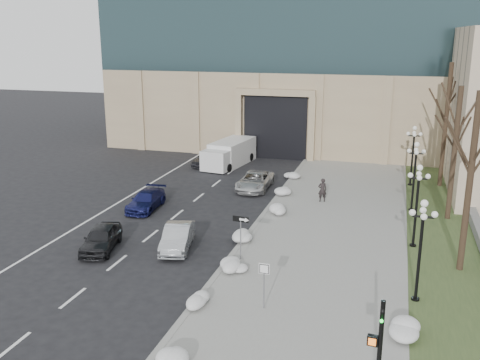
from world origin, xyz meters
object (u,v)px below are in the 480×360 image
object	(u,v)px
lamppost_d	(413,148)
box_truck	(229,154)
car_c	(146,200)
lamppost_c	(415,167)
car_b	(177,237)
keep_sign	(264,276)
lamppost_b	(417,195)
lamppost_a	(421,237)
car_d	(255,181)
pedestrian	(322,190)
one_way_sign	(243,225)
car_a	(101,238)
car_e	(208,158)
traffic_signal	(378,355)

from	to	relation	value
lamppost_d	box_truck	bearing A→B (deg)	170.39
car_c	lamppost_c	world-z (taller)	lamppost_c
car_b	keep_sign	xyz separation A→B (m)	(6.24, -5.32, 0.94)
lamppost_b	keep_sign	bearing A→B (deg)	-124.45
car_b	lamppost_c	world-z (taller)	lamppost_c
car_c	lamppost_a	bearing A→B (deg)	-30.40
car_d	box_truck	xyz separation A→B (m)	(-4.22, 6.91, 0.39)
lamppost_b	lamppost_c	distance (m)	6.50
car_d	lamppost_b	bearing A→B (deg)	-37.75
pedestrian	lamppost_a	world-z (taller)	lamppost_a
box_truck	one_way_sign	distance (m)	21.33
car_c	box_truck	distance (m)	13.74
car_c	pedestrian	distance (m)	12.22
pedestrian	one_way_sign	world-z (taller)	one_way_sign
car_a	car_e	bearing A→B (deg)	79.05
car_c	lamppost_b	distance (m)	17.56
lamppost_b	one_way_sign	bearing A→B (deg)	-152.54
lamppost_c	pedestrian	bearing A→B (deg)	177.78
car_e	lamppost_d	world-z (taller)	lamppost_d
pedestrian	one_way_sign	xyz separation A→B (m)	(-2.54, -11.18, 1.07)
car_c	box_truck	xyz separation A→B (m)	(1.62, 13.64, 0.44)
car_c	keep_sign	xyz separation A→B (m)	(11.00, -11.16, 1.00)
car_a	car_c	distance (m)	7.19
car_b	car_d	distance (m)	12.62
car_d	lamppost_b	distance (m)	14.59
car_c	car_b	bearing A→B (deg)	-54.98
car_a	pedestrian	size ratio (longest dim) A/B	2.36
car_a	lamppost_d	distance (m)	24.62
car_c	car_d	xyz separation A→B (m)	(5.84, 6.74, 0.05)
car_a	car_e	xyz separation A→B (m)	(-0.94, 20.06, 0.02)
car_b	keep_sign	world-z (taller)	keep_sign
pedestrian	lamppost_d	size ratio (longest dim) A/B	0.35
car_c	lamppost_c	xyz separation A→B (m)	(17.27, 4.49, 2.46)
car_b	traffic_signal	bearing A→B (deg)	-55.86
lamppost_c	box_truck	bearing A→B (deg)	149.69
traffic_signal	lamppost_c	size ratio (longest dim) A/B	0.79
lamppost_a	pedestrian	bearing A→B (deg)	114.42
car_b	car_d	size ratio (longest dim) A/B	0.85
box_truck	traffic_signal	distance (m)	33.01
car_b	lamppost_a	bearing A→B (deg)	-25.14
lamppost_c	lamppost_d	xyz separation A→B (m)	(0.00, 6.50, 0.00)
car_c	lamppost_a	size ratio (longest dim) A/B	0.89
car_d	pedestrian	size ratio (longest dim) A/B	2.85
car_d	keep_sign	size ratio (longest dim) A/B	2.18
lamppost_a	lamppost_c	size ratio (longest dim) A/B	1.00
car_b	one_way_sign	world-z (taller)	one_way_sign
car_d	lamppost_a	distance (m)	19.21
pedestrian	lamppost_b	world-z (taller)	lamppost_b
lamppost_a	car_e	bearing A→B (deg)	129.12
lamppost_b	pedestrian	bearing A→B (deg)	131.75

